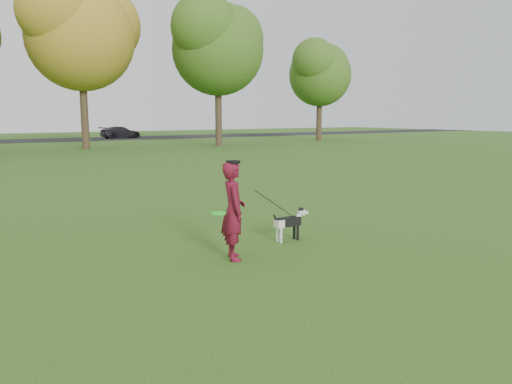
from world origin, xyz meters
TOP-DOWN VIEW (x-y plane):
  - ground at (0.00, 0.00)m, footprint 120.00×120.00m
  - man at (-0.46, -0.25)m, footprint 0.53×0.65m
  - dog at (0.98, 0.20)m, footprint 0.78×0.16m
  - car_right at (10.61, 40.00)m, footprint 4.03×2.18m
  - man_held_items at (0.48, -0.05)m, footprint 1.98×0.64m

SIDE VIEW (x-z plane):
  - ground at x=0.00m, z-range 0.00..0.00m
  - dog at x=0.98m, z-range 0.07..0.66m
  - car_right at x=10.61m, z-range 0.02..1.13m
  - man_held_items at x=0.48m, z-range 0.16..1.31m
  - man at x=-0.46m, z-range 0.00..1.54m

